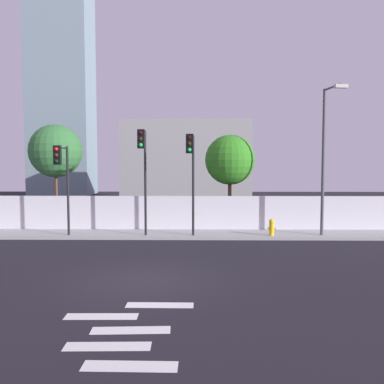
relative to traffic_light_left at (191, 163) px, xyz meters
The scene contains 13 objects.
ground_plane 7.99m from the traffic_light_left, 101.33° to the right, with size 80.00×80.00×0.00m, color black.
sidewalk 4.13m from the traffic_light_left, 137.21° to the left, with size 36.00×2.40×0.15m, color #9B9B9B.
perimeter_wall 3.98m from the traffic_light_left, 118.31° to the left, with size 36.00×0.18×1.80m, color silver.
crosswalk_marking 11.71m from the traffic_light_left, 96.73° to the right, with size 3.18×3.86×0.01m.
traffic_light_left is the anchor object (origin of this frame).
traffic_light_center 2.34m from the traffic_light_left, behind, with size 0.36×1.12×5.18m.
traffic_light_right 6.21m from the traffic_light_left, behind, with size 0.36×1.45×4.42m.
street_lamp_curbside 6.61m from the traffic_light_left, ahead, with size 0.64×1.86×7.21m.
fire_hydrant 5.09m from the traffic_light_left, ahead, with size 0.44×0.26×0.83m.
roadside_tree_leftmost 8.52m from the traffic_light_left, 155.17° to the left, with size 2.98×2.98×5.89m.
roadside_tree_midleft 4.15m from the traffic_light_left, 59.42° to the left, with size 2.80×2.80×5.30m.
low_building_distant 16.59m from the traffic_light_left, 92.32° to the left, with size 10.65×6.00×7.19m, color #959595.
tower_on_skyline 34.42m from the traffic_light_left, 118.07° to the left, with size 6.79×5.00×30.85m, color gray.
Camera 1 is at (1.70, -13.51, 3.84)m, focal length 39.97 mm.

